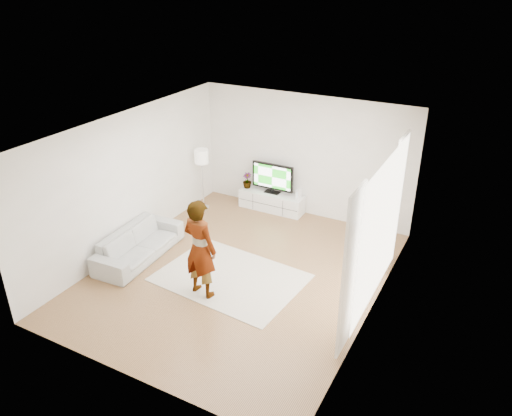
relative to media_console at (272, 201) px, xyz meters
The scene contains 17 objects.
floor 2.86m from the media_console, 75.83° to the right, with size 6.00×6.00×0.00m, color #AE7F4E.
ceiling 3.85m from the media_console, 75.83° to the right, with size 6.00×6.00×0.00m, color white.
wall_left 3.51m from the media_console, 123.09° to the right, with size 0.02×6.00×2.80m, color white.
wall_right 4.39m from the media_console, 40.85° to the right, with size 0.02×6.00×2.80m, color white.
wall_back 1.39m from the media_console, 18.61° to the left, with size 5.00×0.02×2.80m, color white.
wall_front 5.93m from the media_console, 83.10° to the right, with size 5.00×0.02×2.80m, color white.
window 4.21m from the media_console, 37.80° to the right, with size 0.01×2.60×2.50m, color white.
curtain_near 5.01m from the media_console, 50.55° to the right, with size 0.04×0.70×2.60m, color white.
curtain_far 3.50m from the media_console, 20.61° to the right, with size 0.04×0.70×2.60m, color white.
media_console is the anchor object (origin of this frame).
television 0.61m from the media_console, 90.00° to the left, with size 1.03×0.20×0.72m.
game_console 0.76m from the media_console, ahead, with size 0.09×0.18×0.23m.
potted_plant 0.78m from the media_console, behind, with size 0.21×0.21×0.37m, color #3F7238.
rug 3.03m from the media_console, 78.26° to the right, with size 2.59×1.86×0.01m, color beige.
player 3.70m from the media_console, 83.29° to the right, with size 0.66×0.43×1.81m, color #334772.
sofa 3.45m from the media_console, 113.26° to the right, with size 2.04×0.80×0.60m, color #A9A8A4.
floor_lamp 1.93m from the media_console, 156.53° to the right, with size 0.32×0.32×1.46m.
Camera 1 is at (4.01, -6.85, 5.24)m, focal length 35.00 mm.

